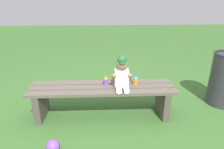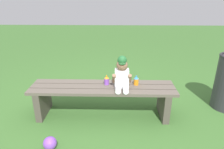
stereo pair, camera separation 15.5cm
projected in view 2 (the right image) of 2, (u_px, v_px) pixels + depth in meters
ground_plane at (103, 114)px, 2.67m from camera, size 16.00×16.00×0.00m
park_bench at (103, 95)px, 2.56m from camera, size 1.81×0.42×0.41m
child_figure at (122, 74)px, 2.40m from camera, size 0.23×0.27×0.40m
sippy_cup_left at (107, 80)px, 2.54m from camera, size 0.06×0.06×0.12m
sippy_cup_right at (136, 80)px, 2.53m from camera, size 0.06×0.06×0.12m
toy_ball at (50, 143)px, 2.05m from camera, size 0.14×0.14×0.14m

